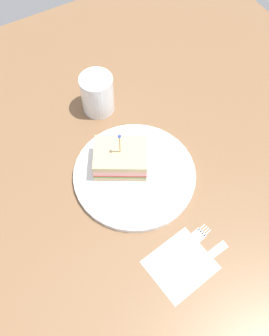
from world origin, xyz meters
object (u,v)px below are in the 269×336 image
sandwich_half_center (121,158)px  knife (202,261)px  fork (190,243)px  plate (134,175)px  drink_glass (97,95)px  napkin (180,265)px

sandwich_half_center → knife: size_ratio=0.98×
sandwich_half_center → fork: bearing=-81.1°
plate → drink_glass: drink_glass is taller
sandwich_half_center → knife: (3.20, -24.51, -3.45)cm
fork → knife: size_ratio=0.95×
sandwich_half_center → napkin: size_ratio=1.19×
drink_glass → napkin: bearing=-95.4°
plate → napkin: bearing=-95.4°
drink_glass → sandwich_half_center: bearing=-101.2°
sandwich_half_center → fork: sandwich_half_center is taller
drink_glass → fork: 37.27cm
napkin → fork: bearing=34.9°
drink_glass → fork: (-0.07, -37.07, -3.92)cm
sandwich_half_center → drink_glass: size_ratio=1.41×
knife → napkin: bearing=158.7°
plate → knife: size_ratio=1.86×
drink_glass → napkin: (-3.77, -39.65, -4.02)cm
napkin → knife: (3.70, -1.44, 0.10)cm
fork → knife: same height
plate → fork: size_ratio=1.96×
sandwich_half_center → fork: size_ratio=1.03×
sandwich_half_center → drink_glass: bearing=78.8°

